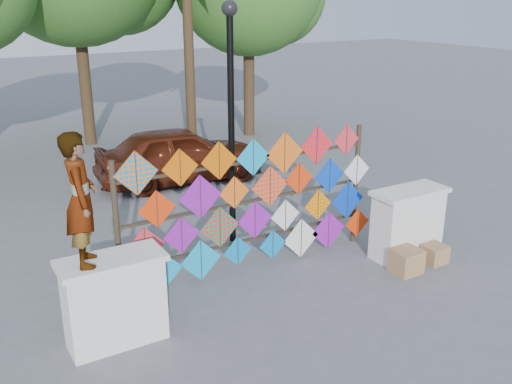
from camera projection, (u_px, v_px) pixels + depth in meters
ground at (275, 287)px, 9.36m from camera, size 80.00×80.00×0.00m
parapet_left at (115, 300)px, 7.68m from camera, size 1.40×0.65×1.28m
parapet_right at (407, 223)px, 10.28m from camera, size 1.40×0.65×1.28m
kite_rack at (257, 203)px, 9.59m from camera, size 4.86×0.24×2.42m
vendor_woman at (81, 200)px, 7.04m from camera, size 0.56×0.71×1.73m
sedan at (180, 154)px, 14.39m from camera, size 4.33×2.03×1.43m
lamppost at (231, 103)px, 10.24m from camera, size 0.28×0.28×4.46m
cardboard_box_near at (406, 261)px, 9.78m from camera, size 0.48×0.43×0.43m
cardboard_box_far at (435, 254)px, 10.16m from camera, size 0.39×0.36×0.33m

